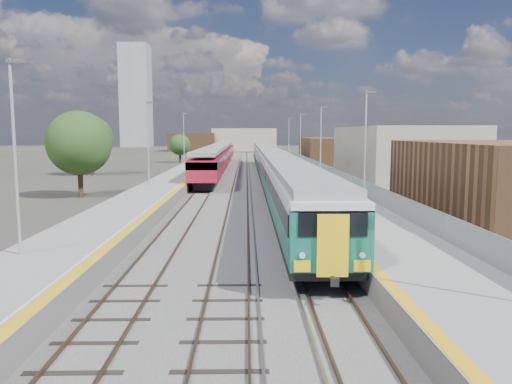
{
  "coord_description": "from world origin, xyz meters",
  "views": [
    {
      "loc": [
        -1.35,
        -11.25,
        5.77
      ],
      "look_at": [
        -0.77,
        18.53,
        2.2
      ],
      "focal_mm": 35.0,
      "sensor_mm": 36.0,
      "label": 1
    }
  ],
  "objects": [
    {
      "name": "tree_b",
      "position": [
        -22.14,
        56.3,
        4.99
      ],
      "size": [
        5.85,
        5.85,
        7.93
      ],
      "color": "#382619",
      "rests_on": "ground"
    },
    {
      "name": "platform_left",
      "position": [
        -9.05,
        52.49,
        0.52
      ],
      "size": [
        4.3,
        155.0,
        8.52
      ],
      "color": "slate",
      "rests_on": "ground"
    },
    {
      "name": "tree_d",
      "position": [
        23.13,
        62.58,
        4.02
      ],
      "size": [
        4.72,
        4.72,
        6.4
      ],
      "color": "#382619",
      "rests_on": "ground"
    },
    {
      "name": "ground",
      "position": [
        0.0,
        50.0,
        0.0
      ],
      "size": [
        320.0,
        320.0,
        0.0
      ],
      "primitive_type": "plane",
      "color": "#47443A",
      "rests_on": "ground"
    },
    {
      "name": "buildings",
      "position": [
        -18.12,
        138.6,
        10.7
      ],
      "size": [
        72.0,
        185.5,
        40.0
      ],
      "color": "brown",
      "rests_on": "ground"
    },
    {
      "name": "tree_a",
      "position": [
        -16.08,
        33.09,
        4.84
      ],
      "size": [
        5.67,
        5.67,
        7.68
      ],
      "color": "#382619",
      "rests_on": "ground"
    },
    {
      "name": "red_train",
      "position": [
        -5.5,
        64.9,
        2.22
      ],
      "size": [
        2.98,
        60.38,
        3.76
      ],
      "color": "black",
      "rests_on": "ground"
    },
    {
      "name": "tracks",
      "position": [
        -1.65,
        54.18,
        0.11
      ],
      "size": [
        8.96,
        160.0,
        0.17
      ],
      "color": "#4C3323",
      "rests_on": "ground"
    },
    {
      "name": "green_train",
      "position": [
        1.5,
        44.99,
        2.23
      ],
      "size": [
        2.88,
        80.24,
        3.17
      ],
      "color": "black",
      "rests_on": "ground"
    },
    {
      "name": "tree_c",
      "position": [
        -14.01,
        84.42,
        3.4
      ],
      "size": [
        3.99,
        3.99,
        5.41
      ],
      "color": "#382619",
      "rests_on": "ground"
    },
    {
      "name": "ballast_bed",
      "position": [
        -2.25,
        52.5,
        0.03
      ],
      "size": [
        10.5,
        155.0,
        0.06
      ],
      "primitive_type": "cube",
      "color": "#565451",
      "rests_on": "ground"
    },
    {
      "name": "platform_right",
      "position": [
        5.28,
        52.49,
        0.54
      ],
      "size": [
        4.7,
        155.0,
        8.52
      ],
      "color": "slate",
      "rests_on": "ground"
    }
  ]
}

